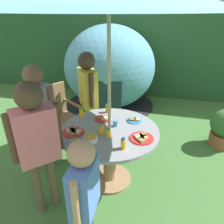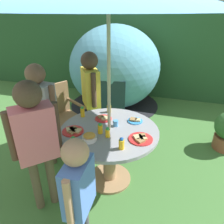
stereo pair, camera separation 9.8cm
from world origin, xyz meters
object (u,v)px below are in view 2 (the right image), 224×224
(juice_bottle_far_left, at_px, (108,133))
(juice_bottle_far_right, at_px, (121,144))
(child_in_blue_shirt, at_px, (78,187))
(plate_back_edge, at_px, (104,118))
(cup_near, at_px, (116,123))
(plate_near_left, at_px, (73,131))
(dome_tent, at_px, (115,67))
(child_in_grey_shirt, at_px, (40,104))
(wooden_chair, at_px, (60,113))
(juice_bottle_mid_right, at_px, (109,108))
(child_in_pink_shirt, at_px, (35,134))
(plate_mid_left, at_px, (135,120))
(child_in_yellow_shirt, at_px, (91,88))
(plate_front_edge, at_px, (141,138))
(garden_table, at_px, (109,143))
(juice_bottle_center_front, at_px, (100,129))
(snack_bowl, at_px, (89,137))
(juice_bottle_near_right, at_px, (73,142))
(juice_bottle_center_back, at_px, (83,112))

(juice_bottle_far_left, relative_size, juice_bottle_far_right, 0.91)
(child_in_blue_shirt, bearing_deg, plate_back_edge, 6.68)
(cup_near, bearing_deg, plate_near_left, -148.47)
(dome_tent, height_order, child_in_grey_shirt, dome_tent)
(wooden_chair, distance_m, juice_bottle_mid_right, 0.88)
(wooden_chair, distance_m, child_in_pink_shirt, 1.26)
(plate_mid_left, bearing_deg, child_in_yellow_shirt, 147.31)
(child_in_grey_shirt, height_order, plate_front_edge, child_in_grey_shirt)
(plate_back_edge, height_order, juice_bottle_far_right, juice_bottle_far_right)
(garden_table, distance_m, dome_tent, 2.34)
(garden_table, relative_size, cup_near, 15.68)
(child_in_blue_shirt, height_order, plate_back_edge, child_in_blue_shirt)
(juice_bottle_far_left, distance_m, juice_bottle_center_front, 0.11)
(snack_bowl, height_order, juice_bottle_far_right, juice_bottle_far_right)
(child_in_blue_shirt, distance_m, juice_bottle_near_right, 0.56)
(plate_front_edge, height_order, plate_back_edge, same)
(child_in_pink_shirt, relative_size, plate_back_edge, 7.01)
(child_in_pink_shirt, xyz_separation_m, plate_near_left, (0.18, 0.40, -0.17))
(plate_mid_left, height_order, juice_bottle_center_back, juice_bottle_center_back)
(child_in_yellow_shirt, bearing_deg, plate_near_left, -25.11)
(wooden_chair, xyz_separation_m, plate_mid_left, (1.20, -0.31, 0.21))
(juice_bottle_near_right, bearing_deg, wooden_chair, 126.23)
(dome_tent, relative_size, plate_front_edge, 8.90)
(juice_bottle_center_back, xyz_separation_m, cup_near, (0.46, -0.11, -0.03))
(child_in_blue_shirt, xyz_separation_m, cup_near, (0.02, 0.99, 0.02))
(plate_mid_left, relative_size, juice_bottle_center_front, 1.55)
(plate_front_edge, distance_m, cup_near, 0.38)
(juice_bottle_near_right, bearing_deg, juice_bottle_mid_right, 82.72)
(child_in_yellow_shirt, xyz_separation_m, child_in_grey_shirt, (-0.41, -0.67, -0.02))
(child_in_pink_shirt, xyz_separation_m, snack_bowl, (0.42, 0.29, -0.14))
(plate_back_edge, distance_m, juice_bottle_near_right, 0.63)
(juice_bottle_far_left, bearing_deg, garden_table, 100.95)
(child_in_pink_shirt, height_order, juice_bottle_far_right, child_in_pink_shirt)
(child_in_pink_shirt, bearing_deg, juice_bottle_center_back, 34.37)
(child_in_blue_shirt, relative_size, juice_bottle_near_right, 10.88)
(child_in_grey_shirt, relative_size, juice_bottle_mid_right, 12.21)
(child_in_blue_shirt, height_order, juice_bottle_far_right, child_in_blue_shirt)
(juice_bottle_center_back, bearing_deg, snack_bowl, -59.26)
(child_in_yellow_shirt, bearing_deg, child_in_pink_shirt, -35.70)
(snack_bowl, height_order, cup_near, snack_bowl)
(child_in_yellow_shirt, bearing_deg, child_in_grey_shirt, -65.59)
(juice_bottle_far_right, bearing_deg, juice_bottle_center_front, 144.06)
(juice_bottle_far_left, bearing_deg, snack_bowl, -142.98)
(juice_bottle_far_right, bearing_deg, child_in_blue_shirt, -107.74)
(child_in_yellow_shirt, height_order, juice_bottle_far_right, child_in_yellow_shirt)
(plate_mid_left, distance_m, juice_bottle_far_left, 0.47)
(snack_bowl, height_order, plate_front_edge, snack_bowl)
(garden_table, xyz_separation_m, plate_back_edge, (-0.14, 0.21, 0.20))
(child_in_pink_shirt, xyz_separation_m, plate_front_edge, (0.92, 0.46, -0.17))
(garden_table, xyz_separation_m, snack_bowl, (-0.13, -0.27, 0.22))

